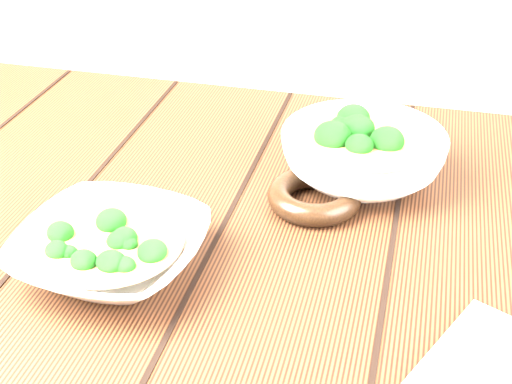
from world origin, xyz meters
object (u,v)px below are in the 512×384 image
at_px(table, 241,305).
at_px(soup_bowl_front, 111,249).
at_px(trivet, 315,196).
at_px(soup_bowl_back, 362,155).

xyz_separation_m(table, soup_bowl_front, (-0.11, -0.11, 0.15)).
bearing_deg(table, soup_bowl_front, -136.15).
height_order(soup_bowl_front, trivet, soup_bowl_front).
height_order(table, trivet, trivet).
height_order(soup_bowl_back, trivet, soup_bowl_back).
relative_size(table, soup_bowl_front, 5.55).
distance_m(soup_bowl_back, trivet, 0.10).
xyz_separation_m(soup_bowl_front, soup_bowl_back, (0.24, 0.26, 0.01)).
height_order(table, soup_bowl_front, soup_bowl_front).
xyz_separation_m(table, trivet, (0.08, 0.07, 0.13)).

